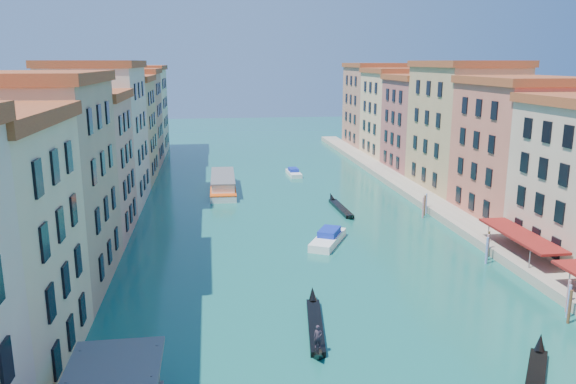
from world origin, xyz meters
TOP-DOWN VIEW (x-y plane):
  - left_bank_palazzos at (-26.00, 64.68)m, footprint 12.80×128.40m
  - right_bank_palazzos at (30.00, 65.00)m, footprint 12.80×128.40m
  - quay at (22.00, 65.00)m, footprint 4.00×140.00m
  - mooring_poles_right at (19.10, 28.80)m, footprint 1.44×54.24m
  - vaporetto_far at (-8.10, 77.65)m, footprint 4.37×17.74m
  - gondola_fore at (-2.13, 26.97)m, footprint 2.60×12.14m
  - gondola_right at (10.39, 16.47)m, footprint 7.84×10.74m
  - gondola_far at (8.35, 62.91)m, footprint 1.54×12.66m
  - motorboat_mid at (3.39, 48.05)m, footprint 5.83×8.17m
  - motorboat_far at (5.39, 88.56)m, footprint 2.29×6.42m

SIDE VIEW (x-z plane):
  - gondola_far at x=8.35m, z-range -0.53..1.26m
  - gondola_fore at x=-2.13m, z-range -0.80..1.62m
  - gondola_right at x=10.39m, z-range -0.77..1.71m
  - quay at x=22.00m, z-range 0.00..1.00m
  - motorboat_far at x=5.39m, z-range -0.15..1.17m
  - motorboat_mid at x=3.39m, z-range -0.18..1.46m
  - vaporetto_far at x=-8.10m, z-range -0.13..2.50m
  - mooring_poles_right at x=19.10m, z-range -0.30..2.90m
  - left_bank_palazzos at x=-26.00m, z-range -0.79..20.21m
  - right_bank_palazzos at x=30.00m, z-range -0.75..20.25m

